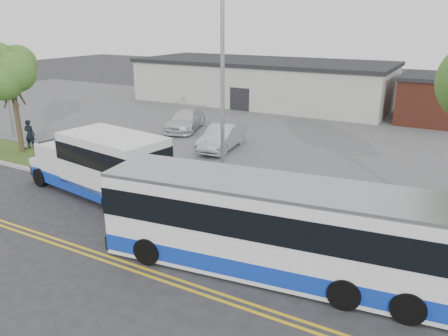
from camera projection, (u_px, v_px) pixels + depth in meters
The scene contains 18 objects.
ground at pixel (135, 208), 19.88m from camera, with size 140.00×140.00×0.00m, color #28282B.
lane_line_north at pixel (69, 243), 16.69m from camera, with size 70.00×0.12×0.01m, color gold.
lane_line_south at pixel (63, 247), 16.45m from camera, with size 70.00×0.12×0.01m, color gold.
curb at pixel (150, 198), 20.76m from camera, with size 80.00×0.30×0.15m, color #9E9B93.
verge at pixel (172, 187), 22.26m from camera, with size 80.00×3.30×0.10m, color #364D19.
parking_lot at pixel (278, 129), 33.92m from camera, with size 80.00×25.00×0.10m, color #4C4C4F.
commercial_building at pixel (262, 82), 44.27m from camera, with size 25.40×10.40×4.35m.
brick_wing at pixel (440, 99), 35.90m from camera, with size 6.30×7.30×3.90m.
tree_west at pixel (10, 72), 26.42m from camera, with size 4.40×4.40×6.91m.
streetlight_near at pixel (222, 89), 19.07m from camera, with size 0.35×1.53×9.50m.
streetlight_far at pixel (3, 75), 30.31m from camera, with size 0.35×1.53×8.00m.
shuttle_bus at pixel (103, 162), 20.76m from camera, with size 8.49×3.79×3.15m.
transit_bus at pixel (269, 227), 14.47m from camera, with size 11.64×4.01×3.17m.
pedestrian at pixel (30, 134), 28.45m from camera, with size 0.70×0.46×1.92m, color black.
parked_car_a at pixel (222, 137), 28.33m from camera, with size 1.68×4.82×1.59m, color #A3A5AA.
parked_car_b at pixel (186, 120), 33.41m from camera, with size 2.13×5.23×1.52m, color silver.
grocery_bag_left at pixel (25, 146), 28.64m from camera, with size 0.32×0.32×0.32m, color white.
grocery_bag_right at pixel (38, 146), 28.77m from camera, with size 0.32×0.32×0.32m, color white.
Camera 1 is at (12.43, -13.95, 8.10)m, focal length 35.00 mm.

